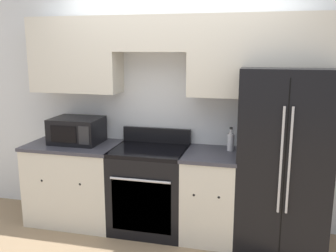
# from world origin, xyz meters

# --- Properties ---
(ground_plane) EXTENTS (12.00, 12.00, 0.00)m
(ground_plane) POSITION_xyz_m (0.00, 0.00, 0.00)
(ground_plane) COLOR #937A5B
(wall_back) EXTENTS (8.00, 0.39, 2.60)m
(wall_back) POSITION_xyz_m (0.01, 0.59, 1.50)
(wall_back) COLOR silver
(wall_back) RESTS_ON ground_plane
(lower_cabinets_left) EXTENTS (0.99, 0.64, 0.88)m
(lower_cabinets_left) POSITION_xyz_m (-1.06, 0.31, 0.44)
(lower_cabinets_left) COLOR beige
(lower_cabinets_left) RESTS_ON ground_plane
(lower_cabinets_right) EXTENTS (0.54, 0.64, 0.88)m
(lower_cabinets_right) POSITION_xyz_m (0.44, 0.31, 0.44)
(lower_cabinets_right) COLOR beige
(lower_cabinets_right) RESTS_ON ground_plane
(oven_range) EXTENTS (0.76, 0.65, 1.04)m
(oven_range) POSITION_xyz_m (-0.20, 0.31, 0.45)
(oven_range) COLOR black
(oven_range) RESTS_ON ground_plane
(refrigerator) EXTENTS (0.84, 0.79, 1.73)m
(refrigerator) POSITION_xyz_m (1.12, 0.38, 0.86)
(refrigerator) COLOR black
(refrigerator) RESTS_ON ground_plane
(microwave) EXTENTS (0.53, 0.42, 0.28)m
(microwave) POSITION_xyz_m (-1.04, 0.37, 1.02)
(microwave) COLOR black
(microwave) RESTS_ON lower_cabinets_left
(bottle) EXTENTS (0.07, 0.07, 0.24)m
(bottle) POSITION_xyz_m (0.62, 0.44, 0.98)
(bottle) COLOR silver
(bottle) RESTS_ON lower_cabinets_right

